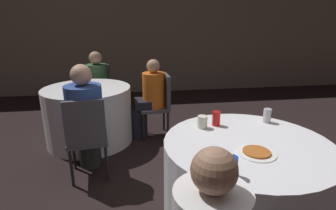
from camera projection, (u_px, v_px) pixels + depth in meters
name	position (u px, v px, depth m)	size (l,w,h in m)	color
wall_back	(162.00, 30.00, 5.86)	(16.00, 0.06, 2.80)	gray
table_near	(243.00, 187.00, 2.01)	(1.22, 1.22, 0.76)	silver
table_far	(89.00, 115.00, 3.55)	(1.14, 1.14, 0.76)	white
chair_far_north	(99.00, 87.00, 4.44)	(0.42, 0.42, 0.90)	#47474C
chair_far_east	(160.00, 100.00, 3.68)	(0.42, 0.42, 0.90)	#47474C
chair_far_south	(86.00, 133.00, 2.60)	(0.45, 0.45, 0.90)	#47474C
person_green_jacket	(97.00, 87.00, 4.27)	(0.33, 0.50, 1.13)	black
person_blue_shirt	(86.00, 120.00, 2.72)	(0.39, 0.52, 1.20)	#282828
person_orange_shirt	(148.00, 100.00, 3.65)	(0.49, 0.31, 1.11)	black
pizza_plate_near	(256.00, 152.00, 1.73)	(0.26, 0.26, 0.02)	white
soda_can_blue	(232.00, 167.00, 1.46)	(0.07, 0.07, 0.12)	#1E38A5
soda_can_red	(216.00, 119.00, 2.18)	(0.07, 0.07, 0.12)	red
soda_can_silver	(267.00, 116.00, 2.25)	(0.07, 0.07, 0.12)	silver
cup_near	(202.00, 122.00, 2.13)	(0.08, 0.08, 0.10)	silver
bottle_far	(87.00, 79.00, 3.41)	(0.09, 0.09, 0.24)	white
cup_far	(81.00, 80.00, 3.71)	(0.09, 0.09, 0.09)	red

